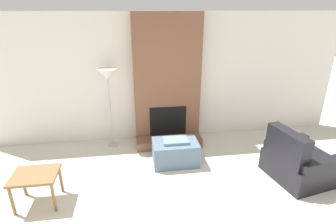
% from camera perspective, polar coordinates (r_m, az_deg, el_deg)
% --- Properties ---
extents(wall_back, '(7.50, 0.06, 2.60)m').
position_cam_1_polar(wall_back, '(5.45, -0.53, 7.36)').
color(wall_back, silver).
rests_on(wall_back, ground_plane).
extents(fireplace, '(1.32, 0.68, 2.60)m').
position_cam_1_polar(fireplace, '(5.27, -0.21, 5.82)').
color(fireplace, brown).
rests_on(fireplace, ground_plane).
extents(ottoman, '(0.81, 0.53, 0.48)m').
position_cam_1_polar(ottoman, '(4.80, 1.61, -8.69)').
color(ottoman, slate).
rests_on(ottoman, ground_plane).
extents(armchair, '(1.09, 1.08, 0.90)m').
position_cam_1_polar(armchair, '(4.87, 26.34, -10.01)').
color(armchair, black).
rests_on(armchair, ground_plane).
extents(side_table, '(0.62, 0.50, 0.49)m').
position_cam_1_polar(side_table, '(4.23, -26.90, -12.77)').
color(side_table, brown).
rests_on(side_table, ground_plane).
extents(floor_lamp_left, '(0.38, 0.38, 1.60)m').
position_cam_1_polar(floor_lamp_left, '(5.11, -13.02, 7.24)').
color(floor_lamp_left, '#ADADB2').
rests_on(floor_lamp_left, ground_plane).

